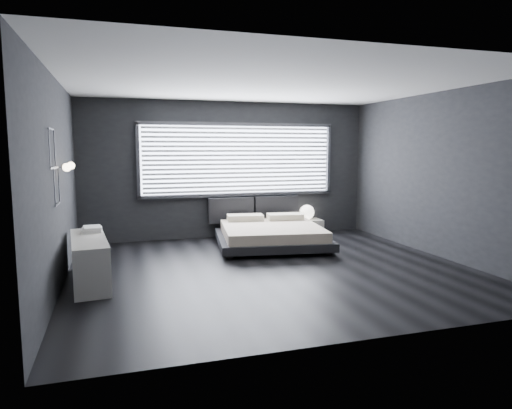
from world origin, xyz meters
name	(u,v)px	position (x,y,z in m)	size (l,w,h in m)	color
room	(273,178)	(0.00, 0.00, 1.40)	(6.04, 6.00, 2.80)	black
window	(239,160)	(0.20, 2.70, 1.61)	(4.14, 0.09, 1.52)	white
headboard	(254,209)	(0.50, 2.64, 0.57)	(1.96, 0.16, 0.52)	black
sconce_near	(67,167)	(-2.88, 0.05, 1.60)	(0.18, 0.11, 0.11)	silver
sconce_far	(71,166)	(-2.88, 0.65, 1.60)	(0.18, 0.11, 0.11)	silver
wall_art_upper	(52,149)	(-2.98, -0.55, 1.85)	(0.01, 0.48, 0.48)	#47474C
wall_art_lower	(57,186)	(-2.98, -0.30, 1.38)	(0.01, 0.48, 0.48)	#47474C
bed	(271,234)	(0.51, 1.52, 0.24)	(2.27, 2.19, 0.52)	black
nightstand	(309,227)	(1.70, 2.50, 0.16)	(0.54, 0.45, 0.31)	white
orb_lamp	(307,212)	(1.66, 2.50, 0.47)	(0.32, 0.32, 0.32)	white
dresser	(90,260)	(-2.65, 0.04, 0.32)	(0.60, 1.63, 0.64)	white
book_stack	(92,229)	(-2.62, 0.51, 0.67)	(0.29, 0.38, 0.08)	white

